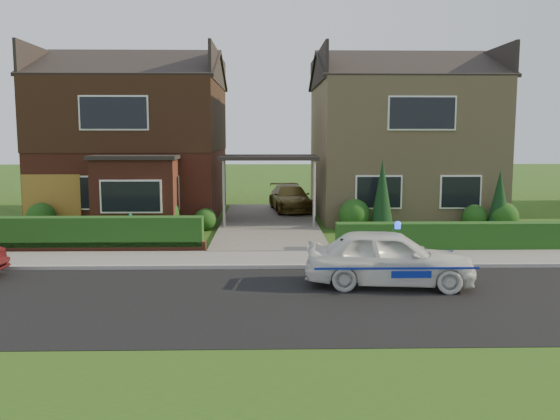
{
  "coord_description": "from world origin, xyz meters",
  "views": [
    {
      "loc": [
        -0.08,
        -12.56,
        3.59
      ],
      "look_at": [
        0.28,
        3.5,
        1.55
      ],
      "focal_mm": 38.0,
      "sensor_mm": 36.0,
      "label": 1
    }
  ],
  "objects": [
    {
      "name": "police_car",
      "position": [
        2.83,
        1.2,
        0.68
      ],
      "size": [
        3.66,
        4.13,
        1.52
      ],
      "rotation": [
        0.0,
        0.0,
        1.46
      ],
      "color": "silver",
      "rests_on": "ground"
    },
    {
      "name": "ground",
      "position": [
        0.0,
        0.0,
        0.0
      ],
      "size": [
        120.0,
        120.0,
        0.0
      ],
      "primitive_type": "plane",
      "color": "#234E14",
      "rests_on": "ground"
    },
    {
      "name": "carport_link",
      "position": [
        0.0,
        10.95,
        2.66
      ],
      "size": [
        3.8,
        3.0,
        2.77
      ],
      "color": "black",
      "rests_on": "ground"
    },
    {
      "name": "house_left",
      "position": [
        -5.78,
        13.9,
        3.81
      ],
      "size": [
        7.5,
        9.53,
        7.25
      ],
      "color": "brown",
      "rests_on": "ground"
    },
    {
      "name": "potted_plant_a",
      "position": [
        -4.84,
        7.96,
        0.43
      ],
      "size": [
        0.51,
        0.41,
        0.85
      ],
      "primitive_type": "imported",
      "rotation": [
        0.0,
        0.0,
        0.26
      ],
      "color": "gray",
      "rests_on": "ground"
    },
    {
      "name": "potted_plant_b",
      "position": [
        -4.89,
        8.85,
        0.36
      ],
      "size": [
        0.51,
        0.49,
        0.73
      ],
      "primitive_type": "imported",
      "rotation": [
        0.0,
        0.0,
        1.01
      ],
      "color": "gray",
      "rests_on": "ground"
    },
    {
      "name": "driveway_car",
      "position": [
        1.0,
        14.5,
        0.7
      ],
      "size": [
        2.1,
        4.17,
        1.16
      ],
      "primitive_type": "imported",
      "rotation": [
        0.0,
        0.0,
        0.12
      ],
      "color": "brown",
      "rests_on": "driveway"
    },
    {
      "name": "shrub_left_far",
      "position": [
        -8.5,
        9.5,
        0.54
      ],
      "size": [
        1.08,
        1.08,
        1.08
      ],
      "primitive_type": "sphere",
      "color": "#163D13",
      "rests_on": "ground"
    },
    {
      "name": "hedge_right",
      "position": [
        5.8,
        5.35,
        0.0
      ],
      "size": [
        7.5,
        0.55,
        0.8
      ],
      "primitive_type": "cube",
      "color": "#163D13",
      "rests_on": "ground"
    },
    {
      "name": "shrub_right_far",
      "position": [
        8.8,
        9.2,
        0.54
      ],
      "size": [
        1.08,
        1.08,
        1.08
      ],
      "primitive_type": "sphere",
      "color": "#163D13",
      "rests_on": "ground"
    },
    {
      "name": "house_right",
      "position": [
        5.8,
        13.99,
        3.66
      ],
      "size": [
        7.5,
        8.06,
        7.25
      ],
      "color": "tan",
      "rests_on": "ground"
    },
    {
      "name": "road",
      "position": [
        0.0,
        0.0,
        0.0
      ],
      "size": [
        60.0,
        6.0,
        0.02
      ],
      "primitive_type": "cube",
      "color": "black",
      "rests_on": "ground"
    },
    {
      "name": "driveway",
      "position": [
        0.0,
        11.0,
        0.06
      ],
      "size": [
        3.8,
        12.0,
        0.12
      ],
      "primitive_type": "cube",
      "color": "#666059",
      "rests_on": "ground"
    },
    {
      "name": "kerb",
      "position": [
        0.0,
        3.05,
        0.06
      ],
      "size": [
        60.0,
        0.16,
        0.12
      ],
      "primitive_type": "cube",
      "color": "#9E9993",
      "rests_on": "ground"
    },
    {
      "name": "garage_door",
      "position": [
        -8.25,
        9.96,
        1.05
      ],
      "size": [
        2.2,
        0.1,
        2.1
      ],
      "primitive_type": "cube",
      "color": "olive",
      "rests_on": "ground"
    },
    {
      "name": "sidewalk",
      "position": [
        0.0,
        4.1,
        0.05
      ],
      "size": [
        60.0,
        2.0,
        0.1
      ],
      "primitive_type": "cube",
      "color": "slate",
      "rests_on": "ground"
    },
    {
      "name": "hedge_left",
      "position": [
        -5.8,
        5.45,
        0.0
      ],
      "size": [
        7.5,
        0.55,
        0.9
      ],
      "primitive_type": "cube",
      "color": "#163D13",
      "rests_on": "ground"
    },
    {
      "name": "shrub_right_near",
      "position": [
        3.2,
        9.4,
        0.6
      ],
      "size": [
        1.2,
        1.2,
        1.2
      ],
      "primitive_type": "sphere",
      "color": "#163D13",
      "rests_on": "ground"
    },
    {
      "name": "dwarf_wall",
      "position": [
        -5.8,
        5.3,
        0.18
      ],
      "size": [
        7.7,
        0.25,
        0.36
      ],
      "primitive_type": "cube",
      "color": "brown",
      "rests_on": "ground"
    },
    {
      "name": "conifer_b",
      "position": [
        8.6,
        9.2,
        1.1
      ],
      "size": [
        0.9,
        0.9,
        2.2
      ],
      "primitive_type": "cone",
      "color": "black",
      "rests_on": "ground"
    },
    {
      "name": "conifer_a",
      "position": [
        4.2,
        9.2,
        1.3
      ],
      "size": [
        0.9,
        0.9,
        2.6
      ],
      "primitive_type": "cone",
      "color": "black",
      "rests_on": "ground"
    },
    {
      "name": "shrub_left_mid",
      "position": [
        -4.0,
        9.3,
        0.66
      ],
      "size": [
        1.32,
        1.32,
        1.32
      ],
      "primitive_type": "sphere",
      "color": "#163D13",
      "rests_on": "ground"
    },
    {
      "name": "shrub_left_near",
      "position": [
        -2.4,
        9.6,
        0.42
      ],
      "size": [
        0.84,
        0.84,
        0.84
      ],
      "primitive_type": "sphere",
      "color": "#163D13",
      "rests_on": "ground"
    },
    {
      "name": "grass_verge",
      "position": [
        0.0,
        -5.0,
        0.0
      ],
      "size": [
        60.0,
        4.0,
        0.01
      ],
      "primitive_type": "cube",
      "color": "#234E14",
      "rests_on": "ground"
    },
    {
      "name": "shrub_right_mid",
      "position": [
        7.8,
        9.5,
        0.48
      ],
      "size": [
        0.96,
        0.96,
        0.96
      ],
      "primitive_type": "sphere",
      "color": "#163D13",
      "rests_on": "ground"
    },
    {
      "name": "potted_plant_c",
      "position": [
        -2.5,
        6.0,
        0.42
      ],
      "size": [
        0.52,
        0.52,
        0.84
      ],
      "primitive_type": "imported",
      "rotation": [
        0.0,
        0.0,
        1.69
      ],
      "color": "gray",
      "rests_on": "ground"
    }
  ]
}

